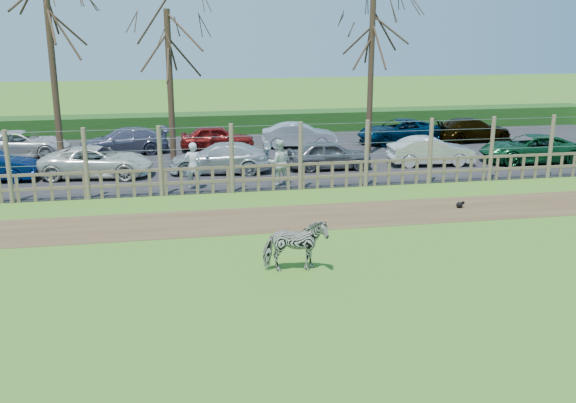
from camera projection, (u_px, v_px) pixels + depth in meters
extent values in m
plane|color=#6E9E3B|center=(267.00, 274.00, 15.55)|extent=(120.00, 120.00, 0.00)
cube|color=brown|center=(244.00, 220.00, 19.82)|extent=(34.00, 2.80, 0.01)
cube|color=#232326|center=(218.00, 157.00, 29.29)|extent=(44.00, 13.00, 0.04)
cube|color=#1E4716|center=(207.00, 124.00, 35.78)|extent=(46.00, 2.00, 1.10)
cube|color=brown|center=(232.00, 181.00, 23.01)|extent=(30.00, 0.06, 0.10)
cube|color=brown|center=(232.00, 167.00, 22.88)|extent=(30.00, 0.06, 0.10)
cylinder|color=brown|center=(8.00, 167.00, 21.46)|extent=(0.16, 0.16, 2.50)
cylinder|color=brown|center=(86.00, 164.00, 21.91)|extent=(0.16, 0.16, 2.50)
cylinder|color=brown|center=(160.00, 161.00, 22.36)|extent=(0.16, 0.16, 2.50)
cylinder|color=brown|center=(232.00, 159.00, 22.80)|extent=(0.16, 0.16, 2.50)
cylinder|color=brown|center=(300.00, 156.00, 23.25)|extent=(0.16, 0.16, 2.50)
cylinder|color=brown|center=(367.00, 154.00, 23.70)|extent=(0.16, 0.16, 2.50)
cylinder|color=brown|center=(430.00, 151.00, 24.14)|extent=(0.16, 0.16, 2.50)
cylinder|color=brown|center=(492.00, 149.00, 24.59)|extent=(0.16, 0.16, 2.50)
cylinder|color=brown|center=(551.00, 147.00, 25.04)|extent=(0.16, 0.16, 2.50)
cylinder|color=gray|center=(232.00, 159.00, 22.80)|extent=(30.00, 0.02, 0.02)
cylinder|color=gray|center=(232.00, 148.00, 22.70)|extent=(30.00, 0.02, 0.02)
cylinder|color=gray|center=(231.00, 136.00, 22.59)|extent=(30.00, 0.02, 0.02)
cylinder|color=gray|center=(231.00, 127.00, 22.50)|extent=(30.00, 0.02, 0.02)
cylinder|color=#3D2B1E|center=(54.00, 80.00, 25.24)|extent=(0.26, 0.26, 7.50)
cylinder|color=#3D2B1E|center=(170.00, 89.00, 27.13)|extent=(0.26, 0.26, 6.50)
cylinder|color=#3D2B1E|center=(371.00, 79.00, 29.15)|extent=(0.26, 0.26, 7.00)
imported|color=gray|center=(295.00, 246.00, 15.57)|extent=(1.58, 0.77, 1.31)
imported|color=silver|center=(193.00, 166.00, 23.31)|extent=(0.68, 0.49, 1.72)
imported|color=silver|center=(279.00, 163.00, 23.84)|extent=(0.86, 0.69, 1.72)
sphere|color=black|center=(459.00, 205.00, 21.16)|extent=(0.21, 0.21, 0.21)
sphere|color=black|center=(463.00, 203.00, 21.16)|extent=(0.10, 0.10, 0.10)
imported|color=silver|center=(97.00, 162.00, 25.28)|extent=(4.54, 2.54, 1.20)
imported|color=#B3BABE|center=(220.00, 158.00, 26.00)|extent=(4.33, 2.23, 1.20)
imported|color=slate|center=(329.00, 155.00, 26.65)|extent=(3.56, 1.50, 1.20)
imported|color=silver|center=(431.00, 151.00, 27.42)|extent=(3.73, 1.56, 1.20)
imported|color=#0E4B26|center=(530.00, 149.00, 27.98)|extent=(4.46, 2.33, 1.20)
imported|color=silver|center=(21.00, 144.00, 29.07)|extent=(4.39, 2.14, 1.20)
imported|color=#54536F|center=(123.00, 141.00, 29.81)|extent=(4.28, 2.08, 1.20)
imported|color=maroon|center=(217.00, 138.00, 30.68)|extent=(3.55, 1.49, 1.20)
imported|color=#ADB0BF|center=(299.00, 135.00, 31.39)|extent=(3.77, 1.72, 1.20)
imported|color=#02203E|center=(399.00, 131.00, 32.60)|extent=(4.54, 2.54, 1.20)
imported|color=black|center=(472.00, 130.00, 33.05)|extent=(4.27, 2.05, 1.20)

